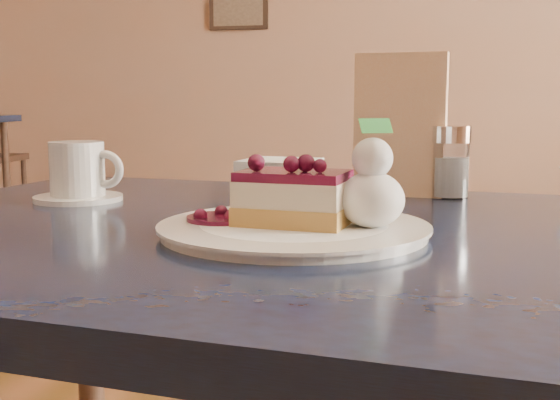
% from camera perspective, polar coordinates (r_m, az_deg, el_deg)
% --- Properties ---
extents(main_table, '(1.31, 0.94, 0.77)m').
position_cam_1_polar(main_table, '(0.87, 2.14, -7.46)').
color(main_table, black).
rests_on(main_table, ground).
extents(dessert_plate, '(0.30, 0.30, 0.01)m').
position_cam_1_polar(dessert_plate, '(0.80, 1.12, -2.43)').
color(dessert_plate, white).
rests_on(dessert_plate, main_table).
extents(cheesecake_slice, '(0.13, 0.10, 0.06)m').
position_cam_1_polar(cheesecake_slice, '(0.79, 1.13, 0.15)').
color(cheesecake_slice, '#C17B45').
rests_on(cheesecake_slice, dessert_plate).
extents(whipped_cream, '(0.07, 0.07, 0.06)m').
position_cam_1_polar(whipped_cream, '(0.78, 7.46, 0.05)').
color(whipped_cream, white).
rests_on(whipped_cream, dessert_plate).
extents(berry_sauce, '(0.08, 0.08, 0.01)m').
position_cam_1_polar(berry_sauce, '(0.82, -4.78, -1.51)').
color(berry_sauce, '#420628').
rests_on(berry_sauce, dessert_plate).
extents(coffee_set, '(0.14, 0.13, 0.09)m').
position_cam_1_polar(coffee_set, '(1.11, -16.02, 2.01)').
color(coffee_set, white).
rests_on(coffee_set, main_table).
extents(menu_card, '(0.15, 0.05, 0.23)m').
position_cam_1_polar(menu_card, '(1.13, 9.73, 6.01)').
color(menu_card, '#FFDDB9').
rests_on(menu_card, main_table).
extents(sugar_shaker, '(0.06, 0.06, 0.11)m').
position_cam_1_polar(sugar_shaker, '(1.13, 13.68, 3.08)').
color(sugar_shaker, white).
rests_on(sugar_shaker, main_table).
extents(napkin_stack, '(0.13, 0.13, 0.05)m').
position_cam_1_polar(napkin_stack, '(1.21, 0.02, 2.10)').
color(napkin_stack, white).
rests_on(napkin_stack, main_table).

